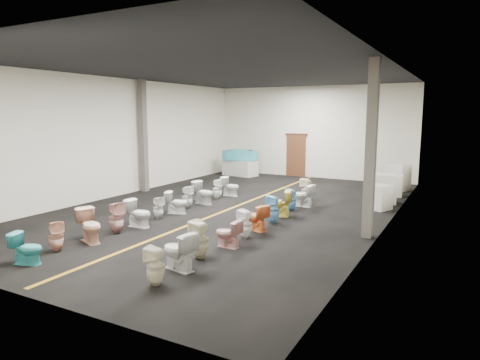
% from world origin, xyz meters
% --- Properties ---
extents(floor, '(16.00, 16.00, 0.00)m').
position_xyz_m(floor, '(0.00, 0.00, 0.00)').
color(floor, black).
rests_on(floor, ground).
extents(ceiling, '(16.00, 16.00, 0.00)m').
position_xyz_m(ceiling, '(0.00, 0.00, 4.50)').
color(ceiling, black).
rests_on(ceiling, ground).
extents(wall_back, '(10.00, 0.00, 10.00)m').
position_xyz_m(wall_back, '(0.00, 8.00, 2.25)').
color(wall_back, beige).
rests_on(wall_back, ground).
extents(wall_front, '(10.00, 0.00, 10.00)m').
position_xyz_m(wall_front, '(0.00, -8.00, 2.25)').
color(wall_front, beige).
rests_on(wall_front, ground).
extents(wall_left, '(0.00, 16.00, 16.00)m').
position_xyz_m(wall_left, '(-5.00, 0.00, 2.25)').
color(wall_left, beige).
rests_on(wall_left, ground).
extents(wall_right, '(0.00, 16.00, 16.00)m').
position_xyz_m(wall_right, '(5.00, 0.00, 2.25)').
color(wall_right, beige).
rests_on(wall_right, ground).
extents(aisle_stripe, '(0.12, 15.60, 0.01)m').
position_xyz_m(aisle_stripe, '(0.00, 0.00, 0.00)').
color(aisle_stripe, '#986B16').
rests_on(aisle_stripe, floor).
extents(back_door, '(1.00, 0.10, 2.10)m').
position_xyz_m(back_door, '(-0.80, 7.94, 1.05)').
color(back_door, '#562D19').
rests_on(back_door, floor).
extents(door_frame, '(1.15, 0.08, 0.10)m').
position_xyz_m(door_frame, '(-0.80, 7.95, 2.12)').
color(door_frame, '#331C11').
rests_on(door_frame, back_door).
extents(column_left, '(0.25, 0.25, 4.50)m').
position_xyz_m(column_left, '(-4.75, 1.00, 2.25)').
color(column_left, '#59544C').
rests_on(column_left, floor).
extents(column_right, '(0.25, 0.25, 4.50)m').
position_xyz_m(column_right, '(4.75, -1.50, 2.25)').
color(column_right, '#59544C').
rests_on(column_right, floor).
extents(display_table, '(1.88, 1.21, 0.77)m').
position_xyz_m(display_table, '(-3.41, 6.81, 0.39)').
color(display_table, silver).
rests_on(display_table, floor).
extents(bathtub, '(1.78, 1.08, 0.55)m').
position_xyz_m(bathtub, '(-3.41, 6.81, 1.07)').
color(bathtub, teal).
rests_on(bathtub, display_table).
extents(appliance_crate_a, '(0.85, 0.85, 0.82)m').
position_xyz_m(appliance_crate_a, '(4.40, 2.01, 0.41)').
color(appliance_crate_a, silver).
rests_on(appliance_crate_a, floor).
extents(appliance_crate_b, '(0.84, 0.84, 1.03)m').
position_xyz_m(appliance_crate_b, '(4.40, 3.24, 0.51)').
color(appliance_crate_b, silver).
rests_on(appliance_crate_b, floor).
extents(appliance_crate_c, '(0.80, 0.80, 0.82)m').
position_xyz_m(appliance_crate_c, '(4.40, 4.75, 0.41)').
color(appliance_crate_c, silver).
rests_on(appliance_crate_c, floor).
extents(appliance_crate_d, '(1.02, 1.02, 1.12)m').
position_xyz_m(appliance_crate_d, '(4.40, 6.05, 0.56)').
color(appliance_crate_d, beige).
rests_on(appliance_crate_d, floor).
extents(toilet_left_0, '(0.76, 0.58, 0.69)m').
position_xyz_m(toilet_left_0, '(-1.15, -6.92, 0.34)').
color(toilet_left_0, teal).
rests_on(toilet_left_0, floor).
extents(toilet_left_1, '(0.44, 0.44, 0.73)m').
position_xyz_m(toilet_left_1, '(-1.32, -6.06, 0.37)').
color(toilet_left_1, '#E5A287').
rests_on(toilet_left_1, floor).
extents(toilet_left_2, '(0.93, 0.74, 0.84)m').
position_xyz_m(toilet_left_2, '(-1.20, -5.16, 0.42)').
color(toilet_left_2, '#E0A689').
rests_on(toilet_left_2, floor).
extents(toilet_left_3, '(0.49, 0.48, 0.85)m').
position_xyz_m(toilet_left_3, '(-1.21, -4.26, 0.43)').
color(toilet_left_3, '#D19790').
rests_on(toilet_left_3, floor).
extents(toilet_left_4, '(0.77, 0.46, 0.77)m').
position_xyz_m(toilet_left_4, '(-1.12, -3.48, 0.39)').
color(toilet_left_4, white).
rests_on(toilet_left_4, floor).
extents(toilet_left_5, '(0.36, 0.35, 0.68)m').
position_xyz_m(toilet_left_5, '(-1.24, -2.48, 0.34)').
color(toilet_left_5, silver).
rests_on(toilet_left_5, floor).
extents(toilet_left_6, '(0.79, 0.59, 0.71)m').
position_xyz_m(toilet_left_6, '(-1.16, -1.66, 0.36)').
color(toilet_left_6, white).
rests_on(toilet_left_6, floor).
extents(toilet_left_7, '(0.42, 0.41, 0.77)m').
position_xyz_m(toilet_left_7, '(-1.32, -0.86, 0.38)').
color(toilet_left_7, white).
rests_on(toilet_left_7, floor).
extents(toilet_left_8, '(0.84, 0.56, 0.80)m').
position_xyz_m(toilet_left_8, '(-1.22, -0.02, 0.40)').
color(toilet_left_8, silver).
rests_on(toilet_left_8, floor).
extents(toilet_left_9, '(0.44, 0.44, 0.76)m').
position_xyz_m(toilet_left_9, '(-1.25, 0.96, 0.38)').
color(toilet_left_9, white).
rests_on(toilet_left_9, floor).
extents(toilet_left_10, '(0.75, 0.47, 0.73)m').
position_xyz_m(toilet_left_10, '(-1.12, 1.75, 0.37)').
color(toilet_left_10, white).
rests_on(toilet_left_10, floor).
extents(toilet_right_0, '(0.38, 0.38, 0.74)m').
position_xyz_m(toilet_right_0, '(1.97, -6.54, 0.37)').
color(toilet_right_0, beige).
rests_on(toilet_right_0, floor).
extents(toilet_right_1, '(0.87, 0.62, 0.81)m').
position_xyz_m(toilet_right_1, '(1.87, -5.68, 0.40)').
color(toilet_right_1, white).
rests_on(toilet_right_1, floor).
extents(toilet_right_2, '(0.47, 0.46, 0.85)m').
position_xyz_m(toilet_right_2, '(1.85, -4.89, 0.42)').
color(toilet_right_2, beige).
rests_on(toilet_right_2, floor).
extents(toilet_right_3, '(0.68, 0.42, 0.67)m').
position_xyz_m(toilet_right_3, '(2.01, -3.91, 0.34)').
color(toilet_right_3, '#E4A49E').
rests_on(toilet_right_3, floor).
extents(toilet_right_4, '(0.40, 0.40, 0.75)m').
position_xyz_m(toilet_right_4, '(2.02, -3.05, 0.37)').
color(toilet_right_4, white).
rests_on(toilet_right_4, floor).
extents(toilet_right_5, '(0.82, 0.67, 0.73)m').
position_xyz_m(toilet_right_5, '(1.95, -2.25, 0.37)').
color(toilet_right_5, orange).
rests_on(toilet_right_5, floor).
extents(toilet_right_6, '(0.43, 0.42, 0.81)m').
position_xyz_m(toilet_right_6, '(2.02, -1.29, 0.41)').
color(toilet_right_6, '#77C0EC').
rests_on(toilet_right_6, floor).
extents(toilet_right_7, '(0.92, 0.67, 0.84)m').
position_xyz_m(toilet_right_7, '(1.83, -0.49, 0.42)').
color(toilet_right_7, '#F1DD57').
rests_on(toilet_right_7, floor).
extents(toilet_right_8, '(0.39, 0.39, 0.73)m').
position_xyz_m(toilet_right_8, '(1.90, 0.44, 0.37)').
color(toilet_right_8, '#5FA1CE').
rests_on(toilet_right_8, floor).
extents(toilet_right_9, '(0.81, 0.53, 0.78)m').
position_xyz_m(toilet_right_9, '(2.02, 1.25, 0.39)').
color(toilet_right_9, white).
rests_on(toilet_right_9, floor).
extents(toilet_right_10, '(0.46, 0.45, 0.84)m').
position_xyz_m(toilet_right_10, '(1.83, 2.11, 0.42)').
color(toilet_right_10, '#F2E9C8').
rests_on(toilet_right_10, floor).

